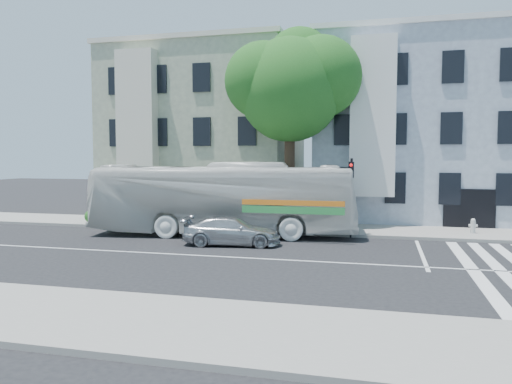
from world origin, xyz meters
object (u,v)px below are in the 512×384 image
(traffic_signal, at_px, (351,187))
(fire_hydrant, at_px, (473,226))
(bus, at_px, (224,199))
(sedan, at_px, (232,231))

(traffic_signal, xyz_separation_m, fire_hydrant, (5.80, 1.94, -1.94))
(bus, height_order, traffic_signal, traffic_signal)
(bus, distance_m, sedan, 3.11)
(fire_hydrant, bearing_deg, bus, -167.38)
(sedan, height_order, traffic_signal, traffic_signal)
(bus, bearing_deg, fire_hydrant, -84.24)
(traffic_signal, relative_size, fire_hydrant, 5.22)
(bus, relative_size, sedan, 3.03)
(sedan, distance_m, fire_hydrant, 11.99)
(sedan, xyz_separation_m, traffic_signal, (4.97, 3.34, 1.84))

